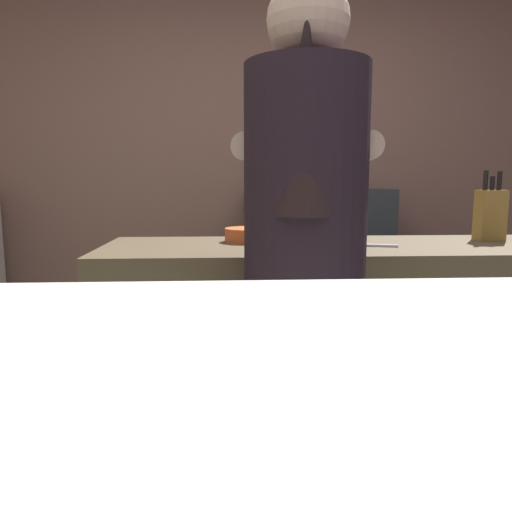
{
  "coord_description": "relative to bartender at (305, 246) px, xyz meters",
  "views": [
    {
      "loc": [
        -0.24,
        -1.27,
        1.15
      ],
      "look_at": [
        -0.21,
        -0.75,
        1.07
      ],
      "focal_mm": 34.9,
      "sensor_mm": 36.0,
      "label": 1
    }
  ],
  "objects": [
    {
      "name": "knife_block",
      "position": [
        0.82,
        0.54,
        0.05
      ],
      "size": [
        0.1,
        0.08,
        0.28
      ],
      "color": "olive",
      "rests_on": "prep_counter"
    },
    {
      "name": "chefs_knife",
      "position": [
        0.28,
        0.41,
        -0.05
      ],
      "size": [
        0.24,
        0.09,
        0.01
      ],
      "primitive_type": "cube",
      "rotation": [
        0.0,
        0.0,
        -0.27
      ],
      "color": "silver",
      "rests_on": "prep_counter"
    },
    {
      "name": "bottle_olive_oil",
      "position": [
        0.19,
        1.75,
        0.22
      ],
      "size": [
        0.06,
        0.06,
        0.23
      ],
      "color": "#385C90",
      "rests_on": "back_shelf"
    },
    {
      "name": "wall_back",
      "position": [
        0.02,
        2.1,
        0.38
      ],
      "size": [
        5.2,
        0.1,
        2.7
      ],
      "primitive_type": "cube",
      "color": "#987562",
      "rests_on": "ground"
    },
    {
      "name": "bottle_vinegar",
      "position": [
        0.3,
        1.85,
        0.21
      ],
      "size": [
        0.05,
        0.05,
        0.21
      ],
      "color": "#395A8F",
      "rests_on": "back_shelf"
    },
    {
      "name": "mixing_bowl",
      "position": [
        -0.13,
        0.57,
        -0.03
      ],
      "size": [
        0.19,
        0.19,
        0.05
      ],
      "primitive_type": "cylinder",
      "color": "#C25529",
      "rests_on": "prep_counter"
    },
    {
      "name": "back_shelf",
      "position": [
        0.37,
        1.82,
        -0.42
      ],
      "size": [
        0.93,
        0.36,
        1.1
      ],
      "primitive_type": "cube",
      "color": "#343E41",
      "rests_on": "ground"
    },
    {
      "name": "bartender",
      "position": [
        0.0,
        0.0,
        0.0
      ],
      "size": [
        0.47,
        0.54,
        1.68
      ],
      "rotation": [
        0.0,
        0.0,
        1.38
      ],
      "color": "#2E353E",
      "rests_on": "ground"
    },
    {
      "name": "prep_counter",
      "position": [
        0.37,
        0.46,
        -0.51
      ],
      "size": [
        2.1,
        0.6,
        0.92
      ],
      "primitive_type": "cube",
      "color": "#4C3F2B",
      "rests_on": "ground"
    },
    {
      "name": "bottle_soy",
      "position": [
        0.19,
        1.9,
        0.23
      ],
      "size": [
        0.06,
        0.06,
        0.25
      ],
      "color": "#2C62A2",
      "rests_on": "back_shelf"
    },
    {
      "name": "bottle_hot_sauce",
      "position": [
        0.01,
        1.76,
        0.2
      ],
      "size": [
        0.06,
        0.06,
        0.18
      ],
      "color": "#DACA7B",
      "rests_on": "back_shelf"
    }
  ]
}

